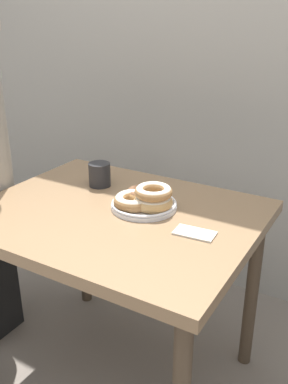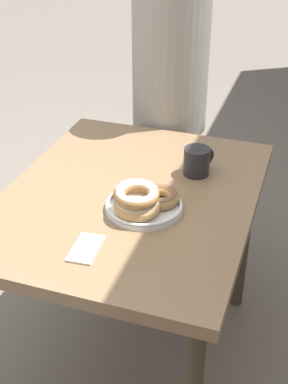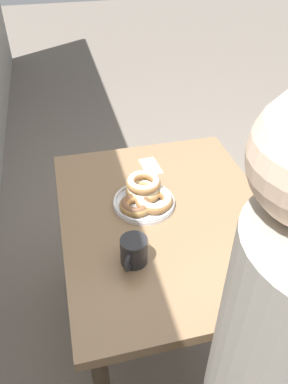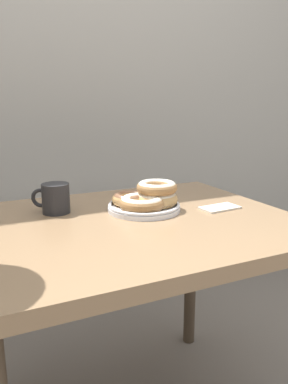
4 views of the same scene
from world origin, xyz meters
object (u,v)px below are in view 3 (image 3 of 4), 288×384
(donut_plate, at_px, (145,196))
(napkin, at_px, (151,167))
(coffee_mug, at_px, (134,251))
(dining_table, at_px, (167,232))

(donut_plate, height_order, napkin, donut_plate)
(coffee_mug, bearing_deg, donut_plate, -20.70)
(coffee_mug, distance_m, napkin, 0.52)
(napkin, bearing_deg, coffee_mug, 159.81)
(napkin, bearing_deg, donut_plate, 160.42)
(dining_table, height_order, napkin, napkin)
(dining_table, distance_m, donut_plate, 0.16)
(coffee_mug, height_order, napkin, coffee_mug)
(donut_plate, bearing_deg, coffee_mug, 159.30)
(coffee_mug, xyz_separation_m, napkin, (0.49, -0.18, -0.04))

